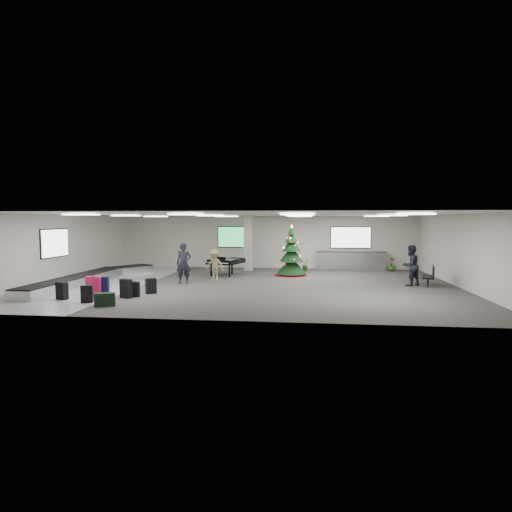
# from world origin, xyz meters

# --- Properties ---
(ground) EXTENTS (18.00, 18.00, 0.00)m
(ground) POSITION_xyz_m (0.00, 0.00, 0.00)
(ground) COLOR #3C3937
(ground) RESTS_ON ground
(room_envelope) EXTENTS (18.02, 14.02, 3.21)m
(room_envelope) POSITION_xyz_m (-0.38, 0.67, 2.33)
(room_envelope) COLOR #BAB4AA
(room_envelope) RESTS_ON ground
(baggage_carousel) EXTENTS (2.28, 9.71, 0.43)m
(baggage_carousel) POSITION_xyz_m (-7.84, -0.08, 0.21)
(baggage_carousel) COLOR silver
(baggage_carousel) RESTS_ON ground
(service_counter) EXTENTS (4.05, 0.65, 1.08)m
(service_counter) POSITION_xyz_m (5.00, 6.65, 0.55)
(service_counter) COLOR silver
(service_counter) RESTS_ON ground
(suitcase_0) EXTENTS (0.45, 0.33, 0.64)m
(suitcase_0) POSITION_xyz_m (-5.43, -4.84, 0.31)
(suitcase_0) COLOR black
(suitcase_0) RESTS_ON ground
(suitcase_1) EXTENTS (0.52, 0.42, 0.74)m
(suitcase_1) POSITION_xyz_m (-4.43, -3.78, 0.36)
(suitcase_1) COLOR black
(suitcase_1) RESTS_ON ground
(pink_suitcase) EXTENTS (0.56, 0.37, 0.84)m
(pink_suitcase) POSITION_xyz_m (-5.65, -3.90, 0.41)
(pink_suitcase) COLOR #DD1C5A
(pink_suitcase) RESTS_ON ground
(suitcase_3) EXTENTS (0.46, 0.43, 0.64)m
(suitcase_3) POSITION_xyz_m (-3.83, -2.77, 0.31)
(suitcase_3) COLOR black
(suitcase_3) RESTS_ON ground
(navy_suitcase) EXTENTS (0.55, 0.38, 0.80)m
(navy_suitcase) POSITION_xyz_m (-5.45, -3.66, 0.39)
(navy_suitcase) COLOR black
(navy_suitcase) RESTS_ON ground
(suitcase_5) EXTENTS (0.48, 0.37, 0.66)m
(suitcase_5) POSITION_xyz_m (-6.64, -4.39, 0.32)
(suitcase_5) COLOR black
(suitcase_5) RESTS_ON ground
(green_duffel) EXTENTS (0.75, 0.54, 0.47)m
(green_duffel) POSITION_xyz_m (-4.52, -5.32, 0.22)
(green_duffel) COLOR black
(green_duffel) RESTS_ON ground
(suitcase_7) EXTENTS (0.42, 0.25, 0.60)m
(suitcase_7) POSITION_xyz_m (-4.22, -3.52, 0.29)
(suitcase_7) COLOR black
(suitcase_7) RESTS_ON ground
(christmas_tree) EXTENTS (1.91, 1.91, 2.72)m
(christmas_tree) POSITION_xyz_m (1.57, 3.47, 0.93)
(christmas_tree) COLOR maroon
(christmas_tree) RESTS_ON ground
(grand_piano) EXTENTS (1.89, 2.16, 1.04)m
(grand_piano) POSITION_xyz_m (-1.92, 3.25, 0.74)
(grand_piano) COLOR black
(grand_piano) RESTS_ON ground
(bench) EXTENTS (0.81, 1.48, 0.89)m
(bench) POSITION_xyz_m (7.88, 0.69, 0.50)
(bench) COLOR black
(bench) RESTS_ON ground
(traveler_a) EXTENTS (0.75, 0.56, 1.88)m
(traveler_a) POSITION_xyz_m (-3.27, -0.01, 0.94)
(traveler_a) COLOR black
(traveler_a) RESTS_ON ground
(traveler_b) EXTENTS (1.10, 0.81, 1.52)m
(traveler_b) POSITION_xyz_m (-2.09, 1.22, 0.76)
(traveler_b) COLOR #877A53
(traveler_b) RESTS_ON ground
(traveler_bench) EXTENTS (1.12, 1.07, 1.83)m
(traveler_bench) POSITION_xyz_m (6.98, 0.53, 0.91)
(traveler_bench) COLOR black
(traveler_bench) RESTS_ON ground
(potted_plant_left) EXTENTS (0.51, 0.52, 0.74)m
(potted_plant_left) POSITION_xyz_m (2.31, 5.58, 0.37)
(potted_plant_left) COLOR #164616
(potted_plant_left) RESTS_ON ground
(potted_plant_right) EXTENTS (0.54, 0.54, 0.81)m
(potted_plant_right) POSITION_xyz_m (7.28, 6.09, 0.40)
(potted_plant_right) COLOR #164616
(potted_plant_right) RESTS_ON ground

